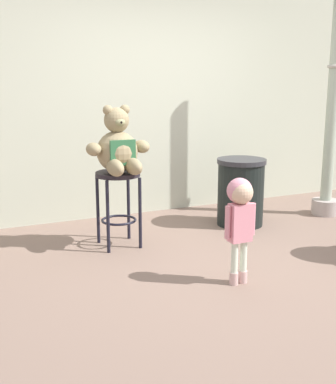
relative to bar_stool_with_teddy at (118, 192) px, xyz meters
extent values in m
plane|color=#81685B|center=(0.83, -0.86, -0.53)|extent=(24.00, 24.00, 0.00)
cube|color=beige|center=(0.83, 1.20, 1.16)|extent=(6.21, 0.30, 3.38)
cylinder|color=black|center=(0.00, 0.00, 0.18)|extent=(0.43, 0.43, 0.04)
cylinder|color=black|center=(-0.16, -0.16, -0.19)|extent=(0.03, 0.03, 0.69)
cylinder|color=black|center=(0.16, -0.16, -0.19)|extent=(0.03, 0.03, 0.69)
cylinder|color=black|center=(-0.16, 0.16, -0.19)|extent=(0.03, 0.03, 0.69)
cylinder|color=black|center=(0.16, 0.16, -0.19)|extent=(0.03, 0.03, 0.69)
torus|color=black|center=(0.00, 0.00, -0.28)|extent=(0.35, 0.35, 0.02)
sphere|color=#988661|center=(0.00, 0.00, 0.40)|extent=(0.39, 0.39, 0.39)
cube|color=#2D653D|center=(0.00, -0.16, 0.41)|extent=(0.24, 0.03, 0.23)
sphere|color=#988661|center=(0.00, 0.00, 0.69)|extent=(0.24, 0.24, 0.24)
ellipsoid|color=#939266|center=(0.00, -0.10, 0.68)|extent=(0.10, 0.07, 0.07)
sphere|color=black|center=(0.00, -0.13, 0.68)|extent=(0.03, 0.03, 0.03)
sphere|color=#988661|center=(-0.08, 0.00, 0.79)|extent=(0.09, 0.09, 0.09)
sphere|color=#988661|center=(0.08, 0.00, 0.79)|extent=(0.09, 0.09, 0.09)
ellipsoid|color=#988661|center=(-0.24, -0.03, 0.43)|extent=(0.14, 0.22, 0.12)
ellipsoid|color=#988661|center=(0.24, -0.03, 0.43)|extent=(0.14, 0.22, 0.12)
ellipsoid|color=#988661|center=(-0.09, -0.19, 0.28)|extent=(0.13, 0.33, 0.16)
ellipsoid|color=#988661|center=(0.09, -0.19, 0.28)|extent=(0.13, 0.33, 0.16)
cylinder|color=#D2A9A5|center=(0.52, -1.28, -0.48)|extent=(0.07, 0.07, 0.10)
cylinder|color=silver|center=(0.52, -1.28, -0.31)|extent=(0.05, 0.05, 0.26)
cylinder|color=#D2A9A5|center=(0.60, -1.28, -0.48)|extent=(0.07, 0.07, 0.10)
cylinder|color=silver|center=(0.60, -1.28, -0.31)|extent=(0.05, 0.05, 0.26)
cube|color=pink|center=(0.56, -1.28, -0.03)|extent=(0.18, 0.10, 0.30)
cylinder|color=pink|center=(0.44, -1.28, -0.01)|extent=(0.04, 0.04, 0.26)
cylinder|color=pink|center=(0.67, -1.28, -0.01)|extent=(0.04, 0.04, 0.26)
sphere|color=#D8B293|center=(0.56, -1.28, 0.21)|extent=(0.19, 0.19, 0.19)
sphere|color=pink|center=(0.56, -1.26, 0.22)|extent=(0.20, 0.20, 0.20)
cylinder|color=black|center=(1.47, 0.12, -0.19)|extent=(0.51, 0.51, 0.70)
cylinder|color=#2D2D33|center=(1.47, 0.12, 0.19)|extent=(0.54, 0.54, 0.05)
cylinder|color=#AEA09A|center=(2.65, 0.06, -0.44)|extent=(0.32, 0.32, 0.18)
cylinder|color=#A4AF9B|center=(2.65, 0.06, 1.06)|extent=(0.13, 0.13, 2.83)
torus|color=#ADA89E|center=(2.65, 0.06, 1.21)|extent=(0.18, 0.18, 0.04)
camera|label=1|loc=(-1.50, -4.42, 1.06)|focal=46.31mm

